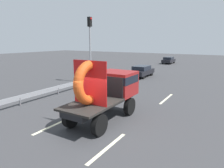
{
  "coord_description": "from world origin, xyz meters",
  "views": [
    {
      "loc": [
        5.63,
        -7.45,
        4.17
      ],
      "look_at": [
        -0.03,
        1.9,
        1.81
      ],
      "focal_mm": 32.12,
      "sensor_mm": 36.0,
      "label": 1
    }
  ],
  "objects_px": {
    "flatbed_truck": "(108,89)",
    "distant_sedan": "(142,71)",
    "traffic_light": "(90,41)",
    "oncoming_car": "(169,60)"
  },
  "relations": [
    {
      "from": "traffic_light",
      "to": "oncoming_car",
      "type": "height_order",
      "value": "traffic_light"
    },
    {
      "from": "flatbed_truck",
      "to": "distant_sedan",
      "type": "xyz_separation_m",
      "value": [
        -3.5,
        12.99,
        -0.93
      ]
    },
    {
      "from": "flatbed_truck",
      "to": "traffic_light",
      "type": "distance_m",
      "value": 9.94
    },
    {
      "from": "distant_sedan",
      "to": "traffic_light",
      "type": "distance_m",
      "value": 7.49
    },
    {
      "from": "traffic_light",
      "to": "flatbed_truck",
      "type": "bearing_deg",
      "value": -47.25
    },
    {
      "from": "distant_sedan",
      "to": "traffic_light",
      "type": "height_order",
      "value": "traffic_light"
    },
    {
      "from": "flatbed_truck",
      "to": "distant_sedan",
      "type": "height_order",
      "value": "flatbed_truck"
    },
    {
      "from": "distant_sedan",
      "to": "oncoming_car",
      "type": "height_order",
      "value": "distant_sedan"
    },
    {
      "from": "distant_sedan",
      "to": "oncoming_car",
      "type": "distance_m",
      "value": 15.74
    },
    {
      "from": "traffic_light",
      "to": "oncoming_car",
      "type": "distance_m",
      "value": 21.96
    }
  ]
}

